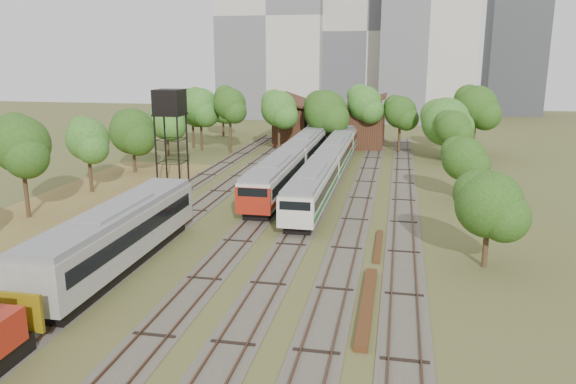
# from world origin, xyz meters

# --- Properties ---
(ground) EXTENTS (240.00, 240.00, 0.00)m
(ground) POSITION_xyz_m (0.00, 0.00, 0.00)
(ground) COLOR #475123
(ground) RESTS_ON ground
(dry_grass_patch) EXTENTS (14.00, 60.00, 0.04)m
(dry_grass_patch) POSITION_xyz_m (-18.00, 8.00, 0.02)
(dry_grass_patch) COLOR brown
(dry_grass_patch) RESTS_ON ground
(tracks) EXTENTS (24.60, 80.00, 0.19)m
(tracks) POSITION_xyz_m (-0.67, 25.00, 0.04)
(tracks) COLOR #4C473D
(tracks) RESTS_ON ground
(railcar_red_set) EXTENTS (2.95, 34.58, 3.65)m
(railcar_red_set) POSITION_xyz_m (-2.00, 32.13, 1.93)
(railcar_red_set) COLOR black
(railcar_red_set) RESTS_ON ground
(railcar_green_set) EXTENTS (2.82, 52.08, 3.48)m
(railcar_green_set) POSITION_xyz_m (2.00, 37.94, 1.84)
(railcar_green_set) COLOR black
(railcar_green_set) RESTS_ON ground
(railcar_rear) EXTENTS (3.26, 16.07, 4.04)m
(railcar_rear) POSITION_xyz_m (-2.00, 59.38, 2.14)
(railcar_rear) COLOR black
(railcar_rear) RESTS_ON ground
(old_grey_coach) EXTENTS (3.23, 18.00, 4.00)m
(old_grey_coach) POSITION_xyz_m (-8.00, 4.00, 2.18)
(old_grey_coach) COLOR black
(old_grey_coach) RESTS_ON ground
(water_tower) EXTENTS (2.87, 2.87, 9.94)m
(water_tower) POSITION_xyz_m (-13.93, 27.18, 8.37)
(water_tower) COLOR black
(water_tower) RESTS_ON ground
(rail_pile_near) EXTENTS (0.66, 9.88, 0.33)m
(rail_pile_near) POSITION_xyz_m (8.00, 1.23, 0.16)
(rail_pile_near) COLOR #532F17
(rail_pile_near) RESTS_ON ground
(rail_pile_far) EXTENTS (0.43, 6.81, 0.22)m
(rail_pile_far) POSITION_xyz_m (8.20, 11.25, 0.11)
(rail_pile_far) COLOR #532F17
(rail_pile_far) RESTS_ON ground
(maintenance_shed) EXTENTS (16.45, 11.55, 7.58)m
(maintenance_shed) POSITION_xyz_m (-1.00, 57.98, 2.91)
(maintenance_shed) COLOR #362113
(maintenance_shed) RESTS_ON ground
(tree_band_left) EXTENTS (6.64, 73.57, 8.62)m
(tree_band_left) POSITION_xyz_m (-20.55, 30.73, 5.29)
(tree_band_left) COLOR #382616
(tree_band_left) RESTS_ON ground
(tree_band_far) EXTENTS (43.17, 10.74, 9.39)m
(tree_band_far) POSITION_xyz_m (3.01, 49.88, 5.93)
(tree_band_far) COLOR #382616
(tree_band_far) RESTS_ON ground
(tree_band_right) EXTENTS (5.03, 39.81, 6.75)m
(tree_band_right) POSITION_xyz_m (15.41, 26.59, 4.25)
(tree_band_right) COLOR #382616
(tree_band_right) RESTS_ON ground
(tower_left) EXTENTS (22.00, 16.00, 42.00)m
(tower_left) POSITION_xyz_m (-18.00, 95.00, 21.00)
(tower_left) COLOR beige
(tower_left) RESTS_ON ground
(tower_centre) EXTENTS (20.00, 18.00, 36.00)m
(tower_centre) POSITION_xyz_m (2.00, 100.00, 18.00)
(tower_centre) COLOR #B4ADA3
(tower_centre) RESTS_ON ground
(tower_far_right) EXTENTS (12.00, 12.00, 28.00)m
(tower_far_right) POSITION_xyz_m (34.00, 110.00, 14.00)
(tower_far_right) COLOR #383B3F
(tower_far_right) RESTS_ON ground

